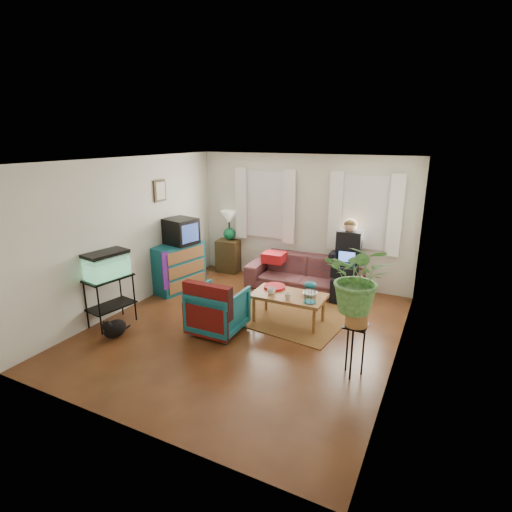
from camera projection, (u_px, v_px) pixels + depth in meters
The scene contains 31 objects.
floor at pixel (245, 329), 6.31m from camera, with size 4.50×5.00×0.01m, color #4F2B14.
ceiling at pixel (243, 161), 5.56m from camera, with size 4.50×5.00×0.01m, color white.
wall_back at pixel (302, 220), 8.08m from camera, with size 4.50×0.01×2.60m, color silver.
wall_front at pixel (121, 315), 3.79m from camera, with size 4.50×0.01×2.60m, color silver.
wall_left at pixel (129, 234), 6.89m from camera, with size 0.01×5.00×2.60m, color silver.
wall_right at pixel (403, 272), 4.98m from camera, with size 0.01×5.00×2.60m, color silver.
window_left at pixel (266, 205), 8.33m from camera, with size 1.08×0.04×1.38m, color white.
window_right at pixel (365, 213), 7.46m from camera, with size 1.08×0.04×1.38m, color white.
curtains_left at pixel (264, 205), 8.26m from camera, with size 1.36×0.06×1.50m, color white.
curtains_right at pixel (364, 214), 7.39m from camera, with size 1.36×0.06×1.50m, color white.
picture_frame at pixel (160, 191), 7.42m from camera, with size 0.04×0.32×0.40m, color #3D2616.
area_rug at pixel (286, 314), 6.83m from camera, with size 2.00×1.60×0.01m, color brown.
sofa at pixel (305, 268), 7.83m from camera, with size 2.24×0.88×0.88m, color brown.
seated_person at pixel (347, 262), 7.46m from camera, with size 0.56×0.69×1.34m, color black, non-canonical shape.
side_table at pixel (230, 255), 8.96m from camera, with size 0.49×0.49×0.72m, color #3D2A17.
table_lamp at pixel (229, 226), 8.77m from camera, with size 0.37×0.37×0.66m, color white, non-canonical shape.
dresser at pixel (178, 267), 7.84m from camera, with size 0.51×1.02×0.92m, color #12656F.
crt_tv at pixel (181, 231), 7.70m from camera, with size 0.56×0.51×0.49m, color black.
aquarium_stand at pixel (111, 301), 6.37m from camera, with size 0.40×0.72×0.81m, color black.
aquarium at pixel (107, 264), 6.19m from camera, with size 0.36×0.66×0.42m, color #7FD899.
black_cat at pixel (115, 327), 6.01m from camera, with size 0.26×0.40×0.34m, color black.
armchair at pixel (218, 308), 6.15m from camera, with size 0.76×0.71×0.78m, color #136A72.
serape_throw at pixel (207, 305), 5.84m from camera, with size 0.78×0.18×0.64m, color #9E0A0A.
coffee_table at pixel (289, 308), 6.49m from camera, with size 1.17×0.64×0.48m, color brown.
cup_a at pixel (271, 291), 6.42m from camera, with size 0.13×0.13×0.10m, color white.
cup_b at pixel (288, 296), 6.22m from camera, with size 0.11×0.11×0.10m, color beige.
bowl at pixel (310, 294), 6.37m from camera, with size 0.23×0.23×0.06m, color white.
snack_tray at pixel (275, 287), 6.68m from camera, with size 0.36×0.36×0.04m, color #B21414.
birdcage at pixel (310, 292), 6.07m from camera, with size 0.19×0.19×0.34m, color #115B6B, non-canonical shape.
plant_stand at pixel (354, 350), 5.01m from camera, with size 0.29×0.29×0.70m, color black.
potted_plant at pixel (359, 289), 4.77m from camera, with size 0.80×0.69×0.88m, color #599947.
Camera 1 is at (2.70, -5.03, 2.93)m, focal length 28.00 mm.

